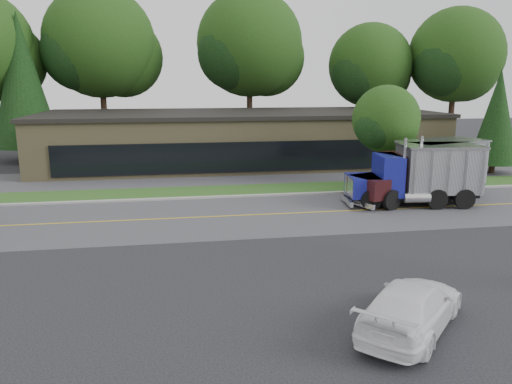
% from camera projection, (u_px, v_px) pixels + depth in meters
% --- Properties ---
extents(ground, '(140.00, 140.00, 0.00)m').
position_uv_depth(ground, '(285.00, 284.00, 17.09)').
color(ground, '#36363B').
rests_on(ground, ground).
extents(road, '(60.00, 8.00, 0.02)m').
position_uv_depth(road, '(247.00, 215.00, 25.75)').
color(road, slate).
rests_on(road, ground).
extents(center_line, '(60.00, 0.12, 0.01)m').
position_uv_depth(center_line, '(247.00, 215.00, 25.75)').
color(center_line, gold).
rests_on(center_line, ground).
extents(curb, '(60.00, 0.30, 0.12)m').
position_uv_depth(curb, '(236.00, 197.00, 29.80)').
color(curb, '#9E9E99').
rests_on(curb, ground).
extents(grass_verge, '(60.00, 3.40, 0.03)m').
position_uv_depth(grass_verge, '(233.00, 191.00, 31.53)').
color(grass_verge, '#2E501B').
rests_on(grass_verge, ground).
extents(far_parking, '(60.00, 7.00, 0.02)m').
position_uv_depth(far_parking, '(225.00, 176.00, 36.34)').
color(far_parking, slate).
rests_on(far_parking, ground).
extents(strip_mall, '(32.00, 12.00, 4.00)m').
position_uv_depth(strip_mall, '(241.00, 139.00, 42.01)').
color(strip_mall, '#887B53').
rests_on(strip_mall, ground).
extents(tree_far_b, '(10.75, 10.12, 15.33)m').
position_uv_depth(tree_far_b, '(102.00, 48.00, 46.25)').
color(tree_far_b, '#382619').
rests_on(tree_far_b, ground).
extents(tree_far_c, '(10.81, 10.17, 15.42)m').
position_uv_depth(tree_far_c, '(251.00, 49.00, 48.47)').
color(tree_far_c, '#382619').
rests_on(tree_far_c, ground).
extents(tree_far_d, '(8.72, 8.21, 12.44)m').
position_uv_depth(tree_far_d, '(371.00, 69.00, 49.81)').
color(tree_far_d, '#382619').
rests_on(tree_far_d, ground).
extents(tree_far_e, '(9.70, 9.13, 13.84)m').
position_uv_depth(tree_far_e, '(456.00, 60.00, 48.99)').
color(tree_far_e, '#382619').
rests_on(tree_far_e, ground).
extents(evergreen_left, '(5.49, 5.49, 12.47)m').
position_uv_depth(evergreen_left, '(22.00, 80.00, 41.93)').
color(evergreen_left, '#382619').
rests_on(evergreen_left, ground).
extents(evergreen_right, '(3.39, 3.39, 7.71)m').
position_uv_depth(evergreen_right, '(497.00, 117.00, 36.69)').
color(evergreen_right, '#382619').
rests_on(evergreen_right, ground).
extents(tree_verge, '(4.61, 4.33, 6.57)m').
position_uv_depth(tree_verge, '(386.00, 122.00, 32.28)').
color(tree_verge, '#382619').
rests_on(tree_verge, ground).
extents(dump_truck_blue, '(7.42, 3.43, 3.36)m').
position_uv_depth(dump_truck_blue, '(421.00, 173.00, 27.67)').
color(dump_truck_blue, black).
rests_on(dump_truck_blue, ground).
extents(dump_truck_maroon, '(9.11, 5.24, 3.36)m').
position_uv_depth(dump_truck_maroon, '(427.00, 168.00, 29.17)').
color(dump_truck_maroon, black).
rests_on(dump_truck_maroon, ground).
extents(rally_car, '(4.68, 4.80, 1.38)m').
position_uv_depth(rally_car, '(411.00, 306.00, 13.79)').
color(rally_car, white).
rests_on(rally_car, ground).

